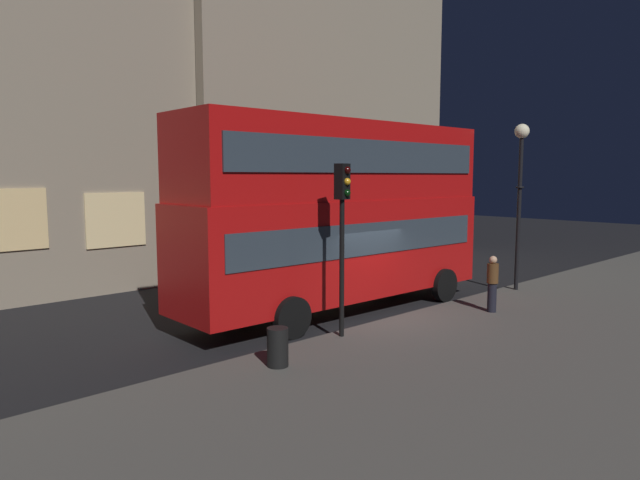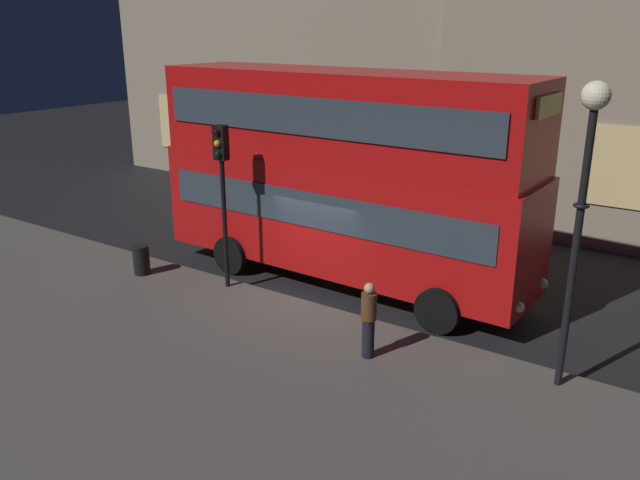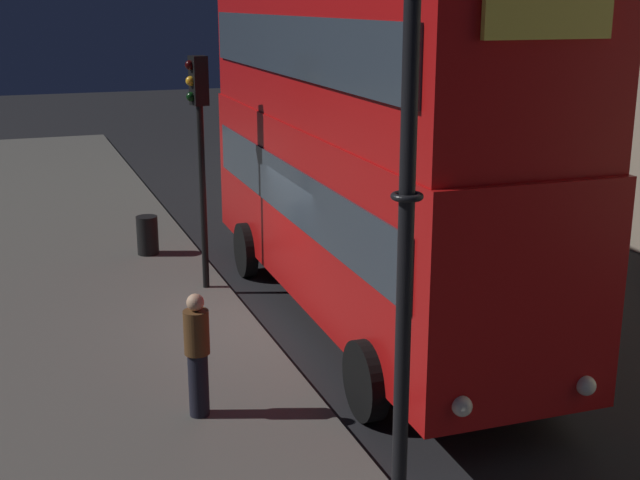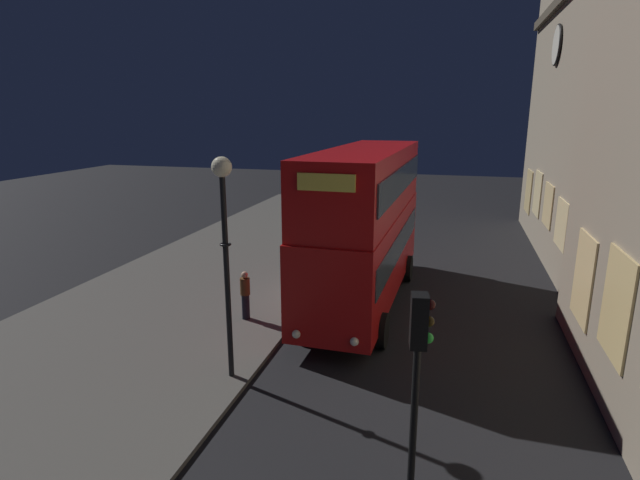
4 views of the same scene
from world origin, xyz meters
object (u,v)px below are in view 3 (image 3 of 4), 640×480
Objects in this scene: double_decker_bus at (362,136)px; litter_bin at (148,235)px; pedestrian at (197,353)px; traffic_light_near_kerb at (199,125)px; street_lamp at (409,130)px.

litter_bin is (-4.65, -2.86, -2.59)m from double_decker_bus.
double_decker_bus is 4.94m from pedestrian.
traffic_light_near_kerb is (-2.10, -2.22, 0.02)m from double_decker_bus.
double_decker_bus is at bearing -87.66° from pedestrian.
traffic_light_near_kerb is 5.53m from pedestrian.
litter_bin is (-7.48, 0.57, -0.44)m from pedestrian.
double_decker_bus is 2.49× the size of traffic_light_near_kerb.
street_lamp reaches higher than pedestrian.
traffic_light_near_kerb is 3.70m from litter_bin.
traffic_light_near_kerb is 5.20× the size of litter_bin.
double_decker_bus is at bearing 160.04° from street_lamp.
street_lamp is at bearing 2.79° from litter_bin.
double_decker_bus is 6.04m from litter_bin.
traffic_light_near_kerb is 0.74× the size of street_lamp.
street_lamp is at bearing 160.10° from pedestrian.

